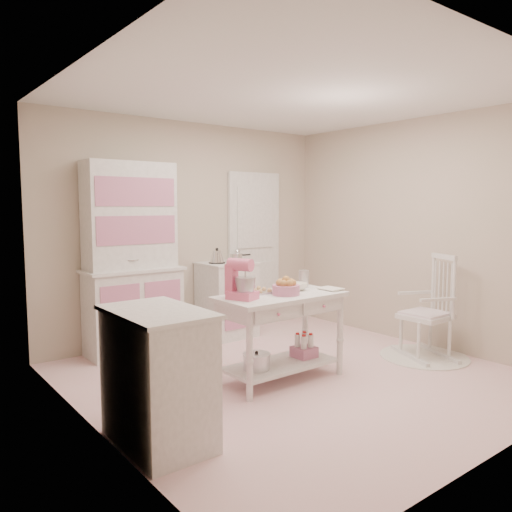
{
  "coord_description": "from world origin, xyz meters",
  "views": [
    {
      "loc": [
        -3.11,
        -3.38,
        1.61
      ],
      "look_at": [
        -0.06,
        0.53,
        1.1
      ],
      "focal_mm": 35.0,
      "sensor_mm": 36.0,
      "label": 1
    }
  ],
  "objects_px": {
    "hutch": "(132,258)",
    "stove": "(227,299)",
    "bread_basket": "(286,290)",
    "rocking_chair": "(426,306)",
    "work_table": "(280,337)",
    "base_cabinet": "(158,377)",
    "stand_mixer": "(242,280)"
  },
  "relations": [
    {
      "from": "base_cabinet",
      "to": "work_table",
      "type": "height_order",
      "value": "base_cabinet"
    },
    {
      "from": "rocking_chair",
      "to": "stove",
      "type": "bearing_deg",
      "value": 143.64
    },
    {
      "from": "hutch",
      "to": "base_cabinet",
      "type": "height_order",
      "value": "hutch"
    },
    {
      "from": "base_cabinet",
      "to": "stand_mixer",
      "type": "height_order",
      "value": "stand_mixer"
    },
    {
      "from": "stove",
      "to": "work_table",
      "type": "bearing_deg",
      "value": -107.33
    },
    {
      "from": "stand_mixer",
      "to": "hutch",
      "type": "bearing_deg",
      "value": 77.76
    },
    {
      "from": "work_table",
      "to": "stand_mixer",
      "type": "relative_size",
      "value": 3.53
    },
    {
      "from": "base_cabinet",
      "to": "work_table",
      "type": "relative_size",
      "value": 0.77
    },
    {
      "from": "stove",
      "to": "bread_basket",
      "type": "height_order",
      "value": "stove"
    },
    {
      "from": "work_table",
      "to": "stand_mixer",
      "type": "distance_m",
      "value": 0.71
    },
    {
      "from": "bread_basket",
      "to": "work_table",
      "type": "bearing_deg",
      "value": 111.8
    },
    {
      "from": "hutch",
      "to": "rocking_chair",
      "type": "height_order",
      "value": "hutch"
    },
    {
      "from": "hutch",
      "to": "rocking_chair",
      "type": "bearing_deg",
      "value": -41.14
    },
    {
      "from": "hutch",
      "to": "stove",
      "type": "height_order",
      "value": "hutch"
    },
    {
      "from": "stove",
      "to": "work_table",
      "type": "distance_m",
      "value": 1.66
    },
    {
      "from": "work_table",
      "to": "bread_basket",
      "type": "bearing_deg",
      "value": -68.2
    },
    {
      "from": "hutch",
      "to": "stand_mixer",
      "type": "relative_size",
      "value": 6.12
    },
    {
      "from": "stand_mixer",
      "to": "stove",
      "type": "bearing_deg",
      "value": 37.38
    },
    {
      "from": "hutch",
      "to": "stove",
      "type": "distance_m",
      "value": 1.33
    },
    {
      "from": "rocking_chair",
      "to": "bread_basket",
      "type": "height_order",
      "value": "rocking_chair"
    },
    {
      "from": "base_cabinet",
      "to": "stand_mixer",
      "type": "relative_size",
      "value": 2.71
    },
    {
      "from": "rocking_chair",
      "to": "bread_basket",
      "type": "relative_size",
      "value": 4.4
    },
    {
      "from": "base_cabinet",
      "to": "rocking_chair",
      "type": "xyz_separation_m",
      "value": [
        3.11,
        0.01,
        0.09
      ]
    },
    {
      "from": "rocking_chair",
      "to": "work_table",
      "type": "relative_size",
      "value": 0.92
    },
    {
      "from": "stove",
      "to": "stand_mixer",
      "type": "relative_size",
      "value": 2.71
    },
    {
      "from": "base_cabinet",
      "to": "rocking_chair",
      "type": "relative_size",
      "value": 0.84
    },
    {
      "from": "stove",
      "to": "work_table",
      "type": "xyz_separation_m",
      "value": [
        -0.49,
        -1.58,
        -0.06
      ]
    },
    {
      "from": "stove",
      "to": "stand_mixer",
      "type": "distance_m",
      "value": 1.88
    },
    {
      "from": "work_table",
      "to": "hutch",
      "type": "bearing_deg",
      "value": 113.39
    },
    {
      "from": "stove",
      "to": "bread_basket",
      "type": "xyz_separation_m",
      "value": [
        -0.47,
        -1.63,
        0.39
      ]
    },
    {
      "from": "rocking_chair",
      "to": "work_table",
      "type": "bearing_deg",
      "value": -170.83
    },
    {
      "from": "base_cabinet",
      "to": "work_table",
      "type": "bearing_deg",
      "value": 16.63
    }
  ]
}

